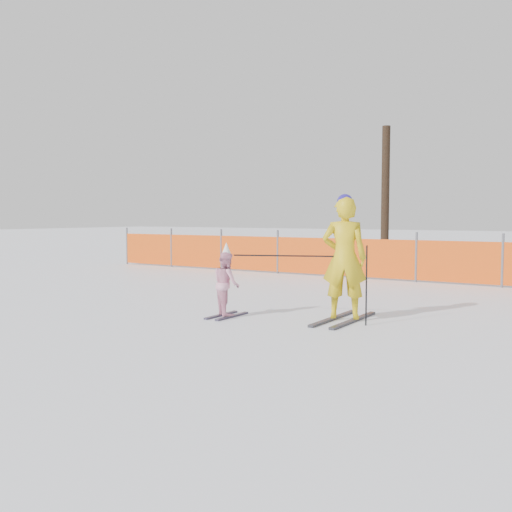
{
  "coord_description": "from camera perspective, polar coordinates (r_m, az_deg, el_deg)",
  "views": [
    {
      "loc": [
        4.94,
        -7.23,
        1.64
      ],
      "look_at": [
        0.0,
        0.5,
        1.0
      ],
      "focal_mm": 40.0,
      "sensor_mm": 36.0,
      "label": 1
    }
  ],
  "objects": [
    {
      "name": "ground",
      "position": [
        8.91,
        -1.74,
        -6.62
      ],
      "size": [
        120.0,
        120.0,
        0.0
      ],
      "primitive_type": "plane",
      "color": "white",
      "rests_on": "ground"
    },
    {
      "name": "adult",
      "position": [
        9.02,
        8.82,
        -0.17
      ],
      "size": [
        0.81,
        1.64,
        1.99
      ],
      "color": "black",
      "rests_on": "ground"
    },
    {
      "name": "child",
      "position": [
        9.32,
        -2.97,
        -2.68
      ],
      "size": [
        0.64,
        0.85,
        1.22
      ],
      "color": "black",
      "rests_on": "ground"
    },
    {
      "name": "ski_poles",
      "position": [
        8.91,
        6.19,
        -1.19
      ],
      "size": [
        2.11,
        0.64,
        1.21
      ],
      "color": "black",
      "rests_on": "ground"
    },
    {
      "name": "safety_fence",
      "position": [
        15.53,
        7.72,
        -0.04
      ],
      "size": [
        15.65,
        0.06,
        1.25
      ],
      "color": "#595960",
      "rests_on": "ground"
    }
  ]
}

